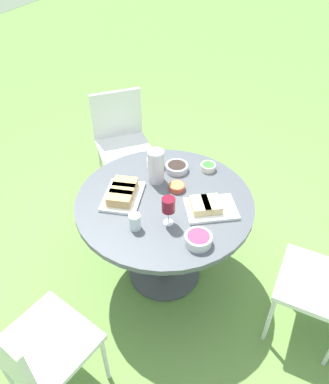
# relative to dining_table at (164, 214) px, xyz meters

# --- Properties ---
(ground_plane) EXTENTS (40.00, 40.00, 0.00)m
(ground_plane) POSITION_rel_dining_table_xyz_m (0.00, 0.00, -0.59)
(ground_plane) COLOR #668E42
(dining_table) EXTENTS (1.11, 1.11, 0.72)m
(dining_table) POSITION_rel_dining_table_xyz_m (0.00, 0.00, 0.00)
(dining_table) COLOR #4C4C51
(dining_table) RESTS_ON ground_plane
(chair_near_left) EXTENTS (0.50, 0.52, 0.89)m
(chair_near_left) POSITION_rel_dining_table_xyz_m (-1.05, 0.22, -0.07)
(chair_near_left) COLOR silver
(chair_near_left) RESTS_ON ground_plane
(chair_far_back) EXTENTS (0.61, 0.61, 0.89)m
(chair_far_back) POSITION_rel_dining_table_xyz_m (0.80, 0.78, -0.07)
(chair_far_back) COLOR silver
(chair_far_back) RESTS_ON ground_plane
(water_pitcher) EXTENTS (0.11, 0.11, 0.23)m
(water_pitcher) POSITION_rel_dining_table_xyz_m (0.15, 0.13, 0.24)
(water_pitcher) COLOR silver
(water_pitcher) RESTS_ON dining_table
(wine_glass) EXTENTS (0.08, 0.08, 0.18)m
(wine_glass) POSITION_rel_dining_table_xyz_m (-0.18, -0.11, 0.26)
(wine_glass) COLOR silver
(wine_glass) RESTS_ON dining_table
(platter_bread_main) EXTENTS (0.35, 0.37, 0.07)m
(platter_bread_main) POSITION_rel_dining_table_xyz_m (0.02, -0.28, 0.16)
(platter_bread_main) COLOR white
(platter_bread_main) RESTS_ON dining_table
(platter_charcuterie) EXTENTS (0.35, 0.30, 0.08)m
(platter_charcuterie) POSITION_rel_dining_table_xyz_m (-0.09, 0.24, 0.16)
(platter_charcuterie) COLOR white
(platter_charcuterie) RESTS_ON dining_table
(bowl_fries) EXTENTS (0.10, 0.10, 0.04)m
(bowl_fries) POSITION_rel_dining_table_xyz_m (0.12, -0.03, 0.15)
(bowl_fries) COLOR #B74733
(bowl_fries) RESTS_ON dining_table
(bowl_salad) EXTENTS (0.10, 0.10, 0.04)m
(bowl_salad) POSITION_rel_dining_table_xyz_m (0.40, -0.14, 0.15)
(bowl_salad) COLOR beige
(bowl_salad) RESTS_ON dining_table
(bowl_olives) EXTENTS (0.15, 0.15, 0.05)m
(bowl_olives) POSITION_rel_dining_table_xyz_m (0.31, 0.05, 0.15)
(bowl_olives) COLOR silver
(bowl_olives) RESTS_ON dining_table
(bowl_dip_red) EXTENTS (0.15, 0.15, 0.06)m
(bowl_dip_red) POSITION_rel_dining_table_xyz_m (-0.25, -0.32, 0.16)
(bowl_dip_red) COLOR silver
(bowl_dip_red) RESTS_ON dining_table
(bowl_dip_cream) EXTENTS (0.11, 0.11, 0.07)m
(bowl_dip_cream) POSITION_rel_dining_table_xyz_m (0.29, 0.20, 0.16)
(bowl_dip_cream) COLOR white
(bowl_dip_cream) RESTS_ON dining_table
(cup_water_near) EXTENTS (0.07, 0.07, 0.10)m
(cup_water_near) POSITION_rel_dining_table_xyz_m (-0.29, 0.05, 0.18)
(cup_water_near) COLOR silver
(cup_water_near) RESTS_ON dining_table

